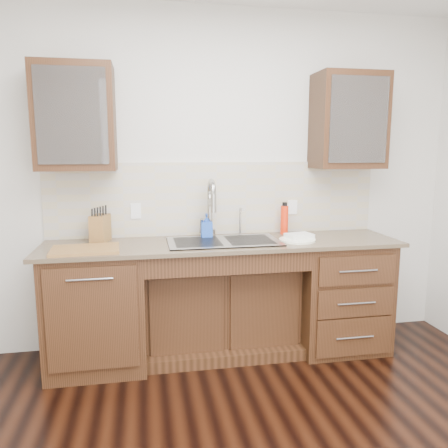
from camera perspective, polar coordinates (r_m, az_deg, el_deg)
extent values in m
cube|color=silver|center=(3.62, -1.16, 5.72)|extent=(4.00, 0.10, 2.70)
cube|color=#593014|center=(3.43, -16.22, -10.49)|extent=(0.70, 0.62, 0.88)
cube|color=#593014|center=(3.57, -0.39, -10.79)|extent=(1.20, 0.44, 0.70)
cube|color=#593014|center=(3.74, 14.52, -8.71)|extent=(0.70, 0.62, 0.88)
cube|color=#84705B|center=(3.32, -0.08, -2.57)|extent=(2.70, 0.65, 0.03)
cube|color=beige|center=(3.58, -0.99, 3.34)|extent=(2.70, 0.02, 0.59)
cube|color=#9E9EA5|center=(3.32, -0.03, -3.80)|extent=(0.84, 0.46, 0.19)
cylinder|color=#999993|center=(3.48, -1.85, 1.59)|extent=(0.04, 0.04, 0.40)
cylinder|color=#999993|center=(3.55, 2.12, 0.43)|extent=(0.02, 0.02, 0.24)
cube|color=#593014|center=(3.39, -18.83, 13.00)|extent=(0.55, 0.34, 0.75)
cube|color=#593014|center=(3.73, 15.94, 12.78)|extent=(0.55, 0.34, 0.75)
cube|color=white|center=(3.53, -11.43, 1.67)|extent=(0.08, 0.01, 0.12)
cube|color=white|center=(3.74, 8.93, 2.18)|extent=(0.08, 0.01, 0.12)
imported|color=blue|center=(3.45, -2.29, -0.24)|extent=(0.09, 0.09, 0.19)
cylinder|color=red|center=(3.64, 7.89, 0.53)|extent=(0.08, 0.08, 0.23)
cylinder|color=white|center=(3.39, 9.54, -2.06)|extent=(0.30, 0.30, 0.02)
cube|color=white|center=(3.44, 9.79, -1.51)|extent=(0.22, 0.18, 0.03)
cube|color=brown|center=(3.44, -15.86, -0.53)|extent=(0.15, 0.20, 0.20)
cube|color=#A97332|center=(3.16, -17.67, -3.19)|extent=(0.47, 0.35, 0.02)
imported|color=white|center=(3.40, -20.94, 11.95)|extent=(0.14, 0.14, 0.09)
imported|color=white|center=(3.37, -16.73, 12.18)|extent=(0.11, 0.11, 0.09)
imported|color=white|center=(3.67, 13.72, 12.19)|extent=(0.16, 0.16, 0.11)
imported|color=white|center=(3.78, 17.47, 11.85)|extent=(0.11, 0.11, 0.09)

